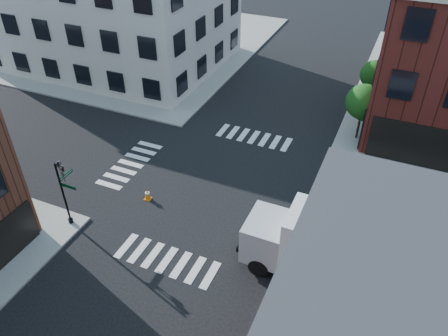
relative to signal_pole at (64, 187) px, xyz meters
The scene contains 8 objects.
ground 9.90m from the signal_pole, 44.81° to the left, with size 120.00×120.00×0.00m, color black.
sidewalk_nw 31.27m from the signal_pole, 117.29° to the left, with size 30.00×30.00×0.15m, color gray.
building_nw 25.92m from the signal_pole, 118.43° to the left, with size 22.00×16.00×11.00m, color beige.
tree_near 21.94m from the signal_pole, 49.38° to the left, with size 2.69×2.69×4.49m.
tree_far 26.78m from the signal_pole, 57.77° to the left, with size 2.43×2.43×4.07m.
signal_pole is the anchor object (origin of this frame).
box_truck 15.45m from the signal_pole, ahead, with size 9.19×2.93×4.14m.
traffic_cone 5.42m from the signal_pole, 51.91° to the left, with size 0.46×0.46×0.78m.
Camera 1 is at (9.59, -20.93, 18.72)m, focal length 35.00 mm.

